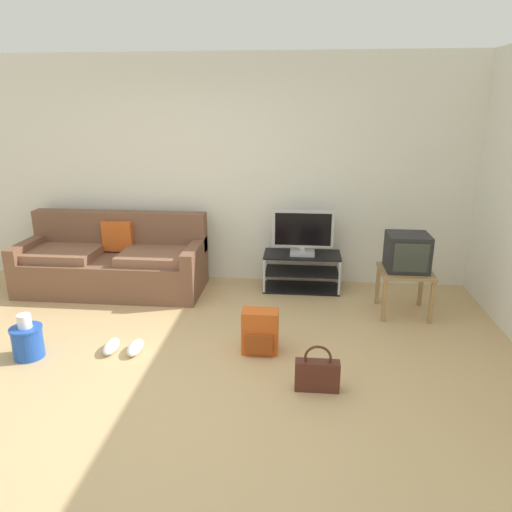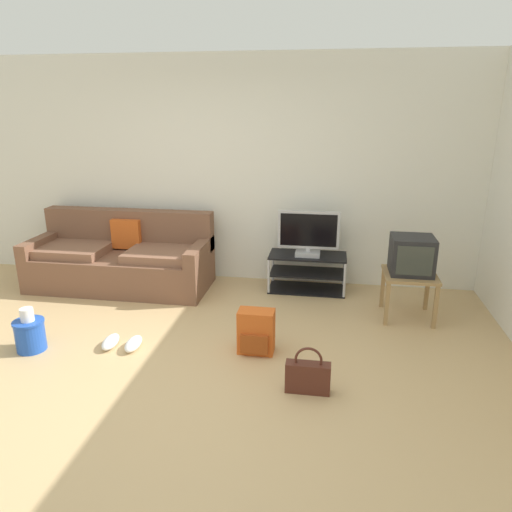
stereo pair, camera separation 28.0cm
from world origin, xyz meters
name	(u,v)px [view 2 (the right image)]	position (x,y,z in m)	size (l,w,h in m)	color
ground_plane	(166,378)	(0.00, 0.00, -0.01)	(9.00, 9.80, 0.02)	tan
wall_back	(228,171)	(0.00, 2.45, 1.35)	(9.00, 0.10, 2.70)	silver
couch	(122,260)	(-1.22, 1.91, 0.33)	(2.13, 0.88, 0.89)	brown
tv_stand	(307,272)	(1.02, 2.11, 0.22)	(0.90, 0.44, 0.44)	black
flat_tv	(308,234)	(1.02, 2.09, 0.70)	(0.71, 0.22, 0.53)	#B2B2B7
side_table	(409,281)	(2.09, 1.51, 0.41)	(0.53, 0.53, 0.48)	#9E7A4C
crt_tv	(412,255)	(2.09, 1.52, 0.67)	(0.42, 0.40, 0.38)	#232326
backpack	(256,332)	(0.66, 0.53, 0.19)	(0.32, 0.26, 0.40)	#CC561E
handbag	(308,376)	(1.15, -0.03, 0.14)	(0.34, 0.11, 0.38)	#4C2319
cleaning_bucket	(30,333)	(-1.36, 0.24, 0.17)	(0.27, 0.27, 0.41)	blue
sneakers_pair	(122,343)	(-0.57, 0.41, 0.04)	(0.37, 0.30, 0.09)	white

